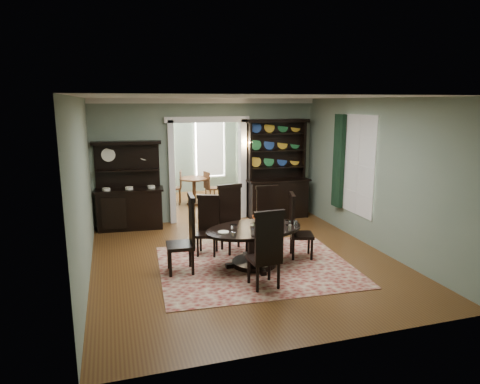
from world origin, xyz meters
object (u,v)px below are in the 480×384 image
Objects in this scene: dining_table at (254,239)px; welsh_dresser at (277,182)px; sideboard at (130,199)px; parlor_table at (194,187)px.

welsh_dresser reaches higher than dining_table.
dining_table is at bearing -51.83° from sideboard.
dining_table is at bearing -88.58° from parlor_table.
sideboard is at bearing 114.11° from dining_table.
sideboard is 0.82× the size of welsh_dresser.
parlor_table reaches higher than dining_table.
parlor_table is at bearing 133.66° from welsh_dresser.
welsh_dresser is 2.98× the size of parlor_table.
sideboard is 2.72m from parlor_table.
sideboard is 3.68m from welsh_dresser.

